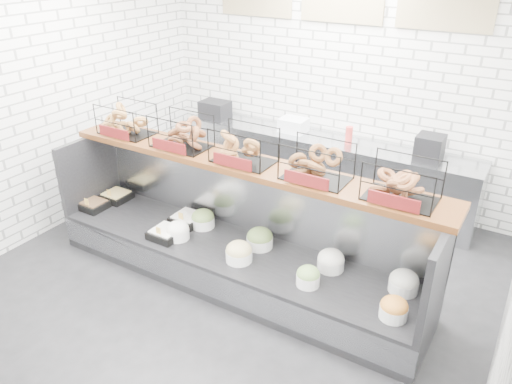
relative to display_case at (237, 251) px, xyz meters
The scene contains 5 objects.
ground 0.48m from the display_case, 92.49° to the right, with size 5.50×5.50×0.00m, color black.
room_shell 1.75m from the display_case, 93.36° to the left, with size 5.02×5.51×3.01m.
display_case is the anchor object (origin of this frame).
bagel_shelf 1.07m from the display_case, 95.06° to the left, with size 4.10×0.50×0.40m.
prep_counter 2.09m from the display_case, 90.65° to the left, with size 4.00×0.60×1.20m.
Camera 1 is at (2.42, -3.23, 3.17)m, focal length 35.00 mm.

